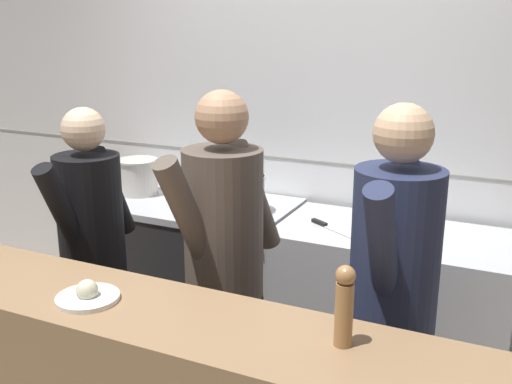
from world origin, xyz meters
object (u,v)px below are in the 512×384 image
object	(u,v)px
stock_pot	(138,176)
chef_sous	(224,262)
chef_head_cook	(93,247)
chef_line	(392,294)
braising_pot	(242,193)
chefs_knife	(331,228)
pepper_mill	(344,304)
mixing_bowl_steel	(387,223)
oven_range	(194,271)
plated_dish_main	(88,295)
sauce_pot	(193,186)

from	to	relation	value
stock_pot	chef_sous	size ratio (longest dim) A/B	0.15
chef_head_cook	chef_line	size ratio (longest dim) A/B	0.94
braising_pot	chefs_knife	bearing A→B (deg)	-4.06
chef_line	pepper_mill	bearing A→B (deg)	-91.64
stock_pot	braising_pot	size ratio (longest dim) A/B	0.95
mixing_bowl_steel	chef_line	bearing A→B (deg)	-75.12
chef_sous	mixing_bowl_steel	bearing A→B (deg)	73.23
oven_range	chefs_knife	size ratio (longest dim) A/B	3.72
chef_sous	chef_line	distance (m)	0.74
chefs_knife	stock_pot	bearing A→B (deg)	175.74
braising_pot	plated_dish_main	size ratio (longest dim) A/B	1.21
sauce_pot	pepper_mill	world-z (taller)	pepper_mill
oven_range	braising_pot	xyz separation A→B (m)	(0.37, -0.04, 0.57)
chef_head_cook	braising_pot	bearing A→B (deg)	55.11
braising_pot	sauce_pot	bearing A→B (deg)	178.04
braising_pot	mixing_bowl_steel	world-z (taller)	braising_pot
oven_range	stock_pot	distance (m)	0.70
sauce_pot	pepper_mill	distance (m)	1.91
chef_line	stock_pot	bearing A→B (deg)	156.48
mixing_bowl_steel	pepper_mill	bearing A→B (deg)	-82.17
stock_pot	chefs_knife	xyz separation A→B (m)	(1.30, -0.10, -0.12)
pepper_mill	chef_line	bearing A→B (deg)	87.39
stock_pot	chef_sous	bearing A→B (deg)	-38.25
oven_range	braising_pot	distance (m)	0.68
oven_range	pepper_mill	world-z (taller)	pepper_mill
oven_range	sauce_pot	bearing A→B (deg)	-47.59
sauce_pot	mixing_bowl_steel	world-z (taller)	sauce_pot
pepper_mill	chef_line	world-z (taller)	chef_line
oven_range	chef_sous	world-z (taller)	chef_sous
oven_range	pepper_mill	xyz separation A→B (m)	(1.38, -1.38, 0.69)
stock_pot	sauce_pot	bearing A→B (deg)	-6.32
plated_dish_main	oven_range	bearing A→B (deg)	107.58
chef_head_cook	stock_pot	bearing A→B (deg)	107.37
mixing_bowl_steel	chef_head_cook	distance (m)	1.52
plated_dish_main	chef_head_cook	size ratio (longest dim) A/B	0.14
chefs_knife	pepper_mill	bearing A→B (deg)	-70.28
chefs_knife	pepper_mill	xyz separation A→B (m)	(0.47, -1.30, 0.24)
chefs_knife	chef_sous	bearing A→B (deg)	-108.58
stock_pot	mixing_bowl_steel	distance (m)	1.58
pepper_mill	sauce_pot	bearing A→B (deg)	134.89
plated_dish_main	chef_sous	world-z (taller)	chef_sous
sauce_pot	chef_sous	size ratio (longest dim) A/B	0.15
stock_pot	chefs_knife	distance (m)	1.31
stock_pot	braising_pot	xyz separation A→B (m)	(0.76, -0.06, -0.00)
sauce_pot	braising_pot	bearing A→B (deg)	-1.96
oven_range	chef_sous	xyz separation A→B (m)	(0.66, -0.82, 0.49)
chefs_knife	oven_range	bearing A→B (deg)	174.76
chef_line	oven_range	bearing A→B (deg)	151.11
chef_head_cook	chef_line	xyz separation A→B (m)	(1.50, -0.02, 0.06)
chef_head_cook	pepper_mill	bearing A→B (deg)	-24.81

